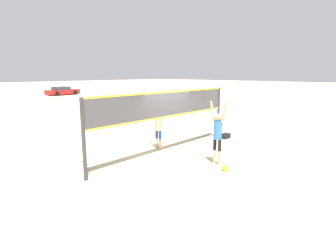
{
  "coord_description": "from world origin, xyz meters",
  "views": [
    {
      "loc": [
        -7.4,
        -6.97,
        3.2
      ],
      "look_at": [
        0.0,
        0.0,
        1.39
      ],
      "focal_mm": 28.0,
      "sensor_mm": 36.0,
      "label": 1
    }
  ],
  "objects_px": {
    "volleyball_net": "(168,110)",
    "player_blocker": "(158,125)",
    "gear_bag": "(225,136)",
    "volleyball": "(225,168)",
    "player_spiker": "(218,131)",
    "parked_car_mid": "(62,91)"
  },
  "relations": [
    {
      "from": "volleyball_net",
      "to": "player_blocker",
      "type": "xyz_separation_m",
      "value": [
        0.24,
        0.79,
        -0.75
      ]
    },
    {
      "from": "player_blocker",
      "to": "gear_bag",
      "type": "bearing_deg",
      "value": 72.88
    },
    {
      "from": "volleyball",
      "to": "player_spiker",
      "type": "bearing_deg",
      "value": 56.36
    },
    {
      "from": "parked_car_mid",
      "to": "gear_bag",
      "type": "bearing_deg",
      "value": -108.76
    },
    {
      "from": "player_spiker",
      "to": "volleyball",
      "type": "distance_m",
      "value": 1.29
    },
    {
      "from": "player_blocker",
      "to": "gear_bag",
      "type": "height_order",
      "value": "player_blocker"
    },
    {
      "from": "volleyball",
      "to": "parked_car_mid",
      "type": "bearing_deg",
      "value": 73.05
    },
    {
      "from": "volleyball",
      "to": "parked_car_mid",
      "type": "xyz_separation_m",
      "value": [
        10.36,
        34.01,
        0.46
      ]
    },
    {
      "from": "player_blocker",
      "to": "volleyball",
      "type": "relative_size",
      "value": 8.8
    },
    {
      "from": "player_spiker",
      "to": "player_blocker",
      "type": "distance_m",
      "value": 2.89
    },
    {
      "from": "player_spiker",
      "to": "player_blocker",
      "type": "height_order",
      "value": "player_spiker"
    },
    {
      "from": "volleyball",
      "to": "gear_bag",
      "type": "bearing_deg",
      "value": 31.18
    },
    {
      "from": "player_blocker",
      "to": "volleyball",
      "type": "xyz_separation_m",
      "value": [
        -0.31,
        -3.47,
        -0.93
      ]
    },
    {
      "from": "volleyball",
      "to": "gear_bag",
      "type": "xyz_separation_m",
      "value": [
        3.9,
        2.36,
        0.0
      ]
    },
    {
      "from": "player_spiker",
      "to": "volleyball",
      "type": "relative_size",
      "value": 9.92
    },
    {
      "from": "player_blocker",
      "to": "volleyball",
      "type": "distance_m",
      "value": 3.61
    },
    {
      "from": "volleyball_net",
      "to": "player_blocker",
      "type": "relative_size",
      "value": 3.7
    },
    {
      "from": "player_spiker",
      "to": "volleyball",
      "type": "height_order",
      "value": "player_spiker"
    },
    {
      "from": "player_blocker",
      "to": "gear_bag",
      "type": "relative_size",
      "value": 3.76
    },
    {
      "from": "volleyball",
      "to": "gear_bag",
      "type": "height_order",
      "value": "gear_bag"
    },
    {
      "from": "volleyball_net",
      "to": "parked_car_mid",
      "type": "xyz_separation_m",
      "value": [
        10.29,
        31.33,
        -1.22
      ]
    },
    {
      "from": "player_blocker",
      "to": "volleyball",
      "type": "bearing_deg",
      "value": -5.03
    }
  ]
}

